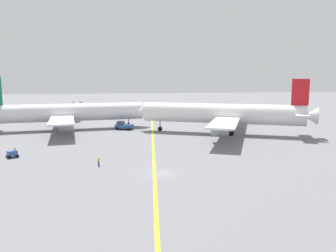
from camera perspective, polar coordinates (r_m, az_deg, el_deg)
name	(u,v)px	position (r m, az deg, el deg)	size (l,w,h in m)	color
ground_plane	(161,173)	(55.31, -1.18, -8.16)	(600.00, 600.00, 0.00)	slate
taxiway_stripe	(154,159)	(64.88, -2.49, -5.70)	(0.50, 120.00, 0.01)	yellow
airliner_at_gate_left	(69,113)	(105.87, -16.88, 2.20)	(51.03, 45.99, 16.24)	silver
airliner_being_pushed	(222,114)	(94.47, 9.43, 2.06)	(47.65, 46.01, 15.56)	white
pushback_tug	(124,126)	(102.40, -7.68, 0.07)	(8.22, 4.93, 2.84)	#2D4C8C
gse_gpu_cart_small	(12,154)	(72.51, -25.40, -4.37)	(2.62, 2.45, 1.90)	#2D5199
ground_crew_wing_walker_right	(99,161)	(60.76, -11.95, -6.03)	(0.36, 0.36, 1.61)	#2D3351
jet_bridge	(76,107)	(135.53, -15.60, 3.20)	(4.06, 20.37, 6.22)	#B7B7BC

